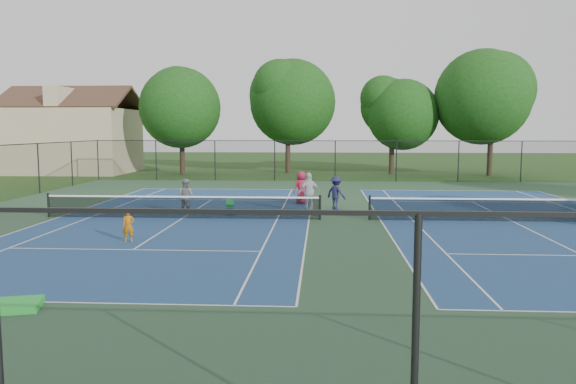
# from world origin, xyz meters

# --- Properties ---
(ground) EXTENTS (140.00, 140.00, 0.00)m
(ground) POSITION_xyz_m (0.00, 0.00, 0.00)
(ground) COLOR #234716
(ground) RESTS_ON ground
(court_pad) EXTENTS (36.00, 36.00, 0.01)m
(court_pad) POSITION_xyz_m (0.00, 0.00, 0.00)
(court_pad) COLOR #28482F
(court_pad) RESTS_ON ground
(tennis_court_left) EXTENTS (12.00, 23.83, 1.07)m
(tennis_court_left) POSITION_xyz_m (-7.00, 0.00, 0.10)
(tennis_court_left) COLOR navy
(tennis_court_left) RESTS_ON ground
(tennis_court_right) EXTENTS (12.00, 23.83, 1.07)m
(tennis_court_right) POSITION_xyz_m (7.00, 0.00, 0.10)
(tennis_court_right) COLOR navy
(tennis_court_right) RESTS_ON ground
(perimeter_fence) EXTENTS (36.08, 36.08, 3.02)m
(perimeter_fence) POSITION_xyz_m (0.00, 0.00, 1.60)
(perimeter_fence) COLOR black
(perimeter_fence) RESTS_ON ground
(tree_back_a) EXTENTS (6.80, 6.80, 9.15)m
(tree_back_a) POSITION_xyz_m (-13.00, 24.00, 6.04)
(tree_back_a) COLOR #2D2116
(tree_back_a) RESTS_ON ground
(tree_back_b) EXTENTS (7.60, 7.60, 10.03)m
(tree_back_b) POSITION_xyz_m (-4.00, 26.00, 6.60)
(tree_back_b) COLOR #2D2116
(tree_back_b) RESTS_ON ground
(tree_back_c) EXTENTS (6.00, 6.00, 8.40)m
(tree_back_c) POSITION_xyz_m (5.00, 25.00, 5.48)
(tree_back_c) COLOR #2D2116
(tree_back_c) RESTS_ON ground
(tree_back_d) EXTENTS (7.80, 7.80, 10.37)m
(tree_back_d) POSITION_xyz_m (13.00, 24.00, 6.82)
(tree_back_d) COLOR #2D2116
(tree_back_d) RESTS_ON ground
(clapboard_house) EXTENTS (10.80, 8.10, 7.65)m
(clapboard_house) POSITION_xyz_m (-23.00, 25.00, 3.09)
(clapboard_house) COLOR tan
(clapboard_house) RESTS_ON ground
(child_player) EXTENTS (0.47, 0.36, 1.13)m
(child_player) POSITION_xyz_m (-7.59, -5.12, 0.56)
(child_player) COLOR orange
(child_player) RESTS_ON ground
(instructor) EXTENTS (0.94, 0.84, 1.61)m
(instructor) POSITION_xyz_m (-7.20, 1.42, 0.80)
(instructor) COLOR gray
(instructor) RESTS_ON ground
(bystander_a) EXTENTS (1.18, 0.92, 1.87)m
(bystander_a) POSITION_xyz_m (-1.57, 2.09, 0.93)
(bystander_a) COLOR silver
(bystander_a) RESTS_ON ground
(bystander_b) EXTENTS (1.19, 1.12, 1.61)m
(bystander_b) POSITION_xyz_m (-0.29, 3.14, 0.81)
(bystander_b) COLOR #1C1C3E
(bystander_b) RESTS_ON ground
(bystander_c) EXTENTS (0.99, 0.91, 1.70)m
(bystander_c) POSITION_xyz_m (-2.04, 5.18, 0.85)
(bystander_c) COLOR maroon
(bystander_c) RESTS_ON ground
(ball_crate) EXTENTS (0.38, 0.34, 0.32)m
(ball_crate) POSITION_xyz_m (-5.11, 1.09, 0.16)
(ball_crate) COLOR navy
(ball_crate) RESTS_ON ground
(ball_hopper) EXTENTS (0.35, 0.31, 0.41)m
(ball_hopper) POSITION_xyz_m (-5.11, 1.09, 0.53)
(ball_hopper) COLOR green
(ball_hopper) RESTS_ON ball_crate
(green_tarp) EXTENTS (1.68, 1.26, 0.16)m
(green_tarp) POSITION_xyz_m (-7.76, -12.45, 0.09)
(green_tarp) COLOR green
(green_tarp) RESTS_ON ground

